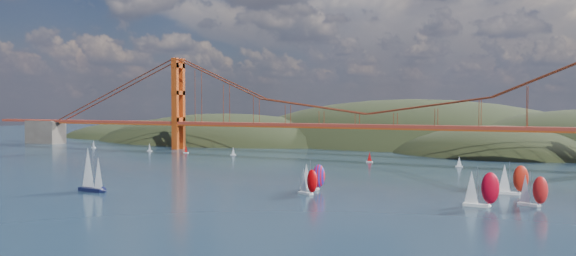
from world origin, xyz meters
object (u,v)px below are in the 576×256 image
(racer_2, at_px, (532,190))
(racer_0, at_px, (308,181))
(sloop_navy, at_px, (91,170))
(racer_3, at_px, (512,179))
(racer_1, at_px, (480,188))
(racer_rwb, at_px, (312,176))

(racer_2, bearing_deg, racer_0, -146.54)
(sloop_navy, height_order, racer_3, sloop_navy)
(racer_2, xyz_separation_m, racer_3, (-6.71, 18.53, 0.36))
(racer_1, distance_m, racer_rwb, 50.89)
(racer_0, height_order, racer_2, racer_2)
(racer_0, xyz_separation_m, racer_rwb, (-2.70, 8.92, 0.23))
(racer_rwb, bearing_deg, racer_3, 14.64)
(racer_0, bearing_deg, sloop_navy, -133.85)
(racer_1, xyz_separation_m, racer_2, (11.66, 7.09, -0.58))
(sloop_navy, height_order, racer_1, sloop_navy)
(racer_1, xyz_separation_m, racer_rwb, (-50.45, 6.65, -0.57))
(racer_0, xyz_separation_m, racer_2, (59.41, 9.36, 0.23))
(racer_1, distance_m, racer_2, 13.65)
(racer_2, height_order, racer_3, racer_3)
(sloop_navy, xyz_separation_m, racer_3, (113.28, 52.65, -1.92))
(sloop_navy, xyz_separation_m, racer_0, (60.58, 24.76, -2.51))
(racer_1, relative_size, racer_rwb, 1.13)
(racer_rwb, bearing_deg, sloop_navy, -154.07)
(racer_0, xyz_separation_m, racer_3, (52.70, 27.89, 0.59))
(sloop_navy, bearing_deg, racer_1, 16.99)
(racer_3, distance_m, racer_rwb, 58.55)
(racer_0, height_order, racer_3, racer_3)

